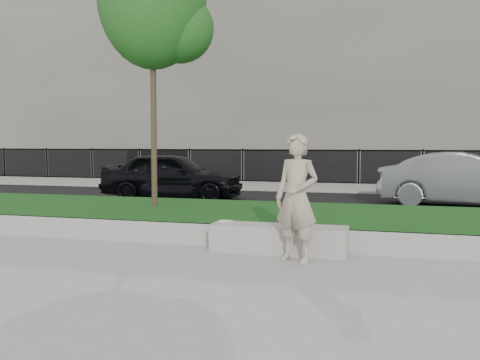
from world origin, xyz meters
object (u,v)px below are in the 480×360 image
(stone_bench, at_px, (279,239))
(man, at_px, (297,198))
(car_dark, at_px, (173,176))
(book, at_px, (226,221))
(car_silver, at_px, (466,180))
(young_tree, at_px, (157,3))

(stone_bench, xyz_separation_m, man, (0.40, -0.55, 0.76))
(stone_bench, xyz_separation_m, car_dark, (-4.88, 6.97, 0.57))
(book, bearing_deg, car_dark, 123.16)
(car_dark, relative_size, car_silver, 0.96)
(stone_bench, xyz_separation_m, book, (-0.97, 0.13, 0.25))
(young_tree, distance_m, car_dark, 6.19)
(book, bearing_deg, car_silver, 60.03)
(stone_bench, bearing_deg, young_tree, 141.83)
(stone_bench, distance_m, car_dark, 8.53)
(young_tree, height_order, car_silver, young_tree)
(young_tree, bearing_deg, book, -46.32)
(man, distance_m, young_tree, 6.40)
(stone_bench, relative_size, book, 10.59)
(man, xyz_separation_m, car_silver, (3.42, 7.96, -0.19))
(book, distance_m, car_silver, 8.72)
(man, relative_size, young_tree, 0.31)
(man, bearing_deg, book, 173.90)
(book, distance_m, car_dark, 7.89)
(book, xyz_separation_m, young_tree, (-2.43, 2.54, 4.53))
(book, bearing_deg, young_tree, 137.06)
(young_tree, relative_size, car_dark, 1.42)
(book, relative_size, car_dark, 0.05)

